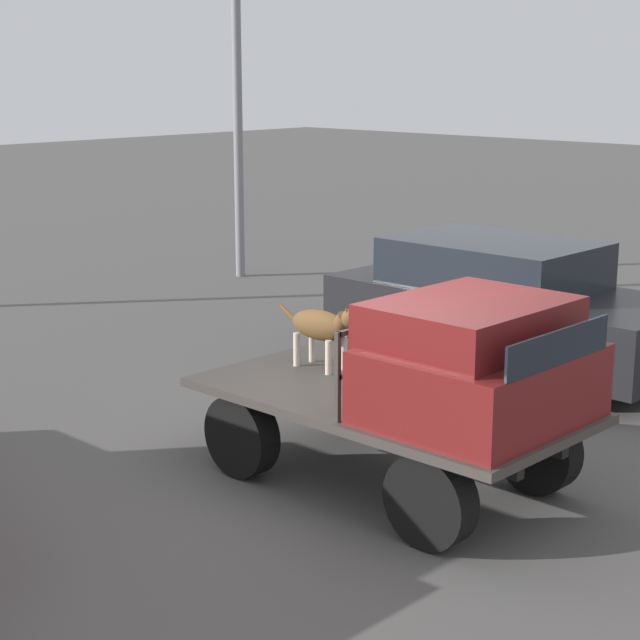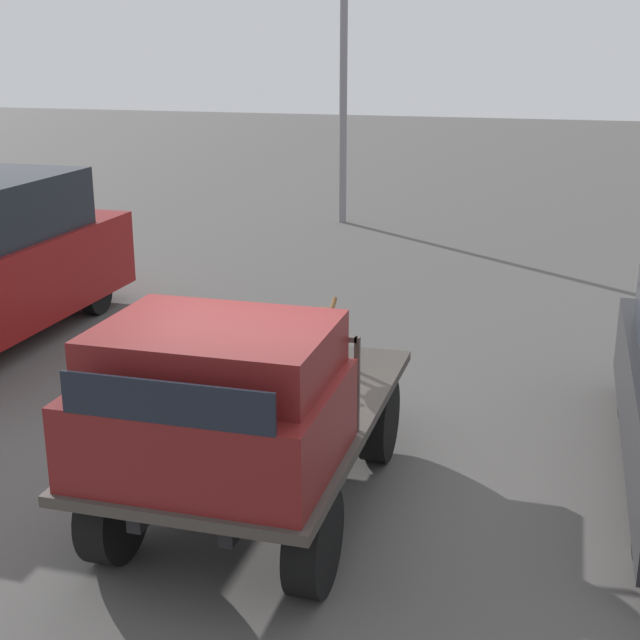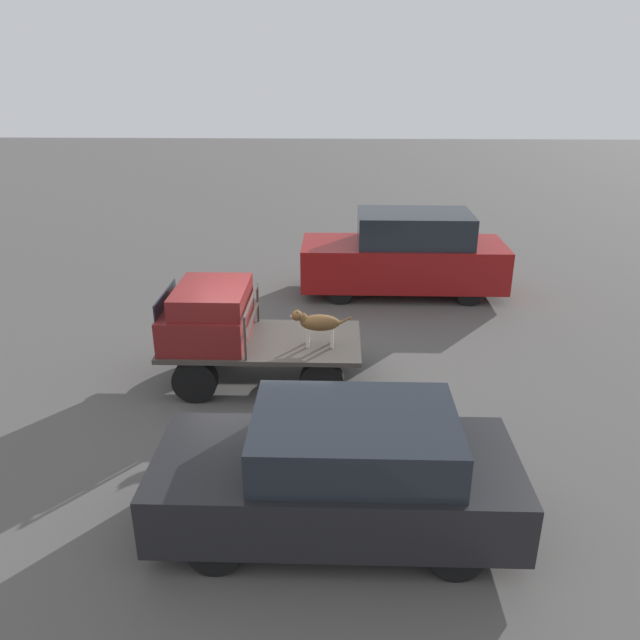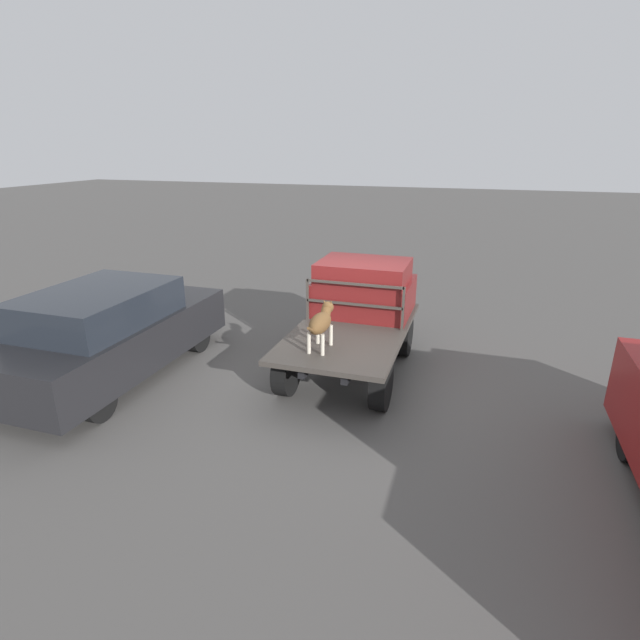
% 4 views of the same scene
% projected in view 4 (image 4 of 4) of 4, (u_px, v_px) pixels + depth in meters
% --- Properties ---
extents(ground_plane, '(80.00, 80.00, 0.00)m').
position_uv_depth(ground_plane, '(350.00, 372.00, 8.70)').
color(ground_plane, '#514F4C').
extents(flatbed_truck, '(3.45, 1.83, 0.82)m').
position_uv_depth(flatbed_truck, '(351.00, 341.00, 8.51)').
color(flatbed_truck, black).
rests_on(flatbed_truck, ground).
extents(truck_cab, '(1.43, 1.71, 0.98)m').
position_uv_depth(truck_cab, '(364.00, 288.00, 9.11)').
color(truck_cab, maroon).
rests_on(truck_cab, flatbed_truck).
extents(truck_headboard, '(0.04, 1.71, 0.75)m').
position_uv_depth(truck_headboard, '(354.00, 297.00, 8.42)').
color(truck_headboard, '#3D3833').
rests_on(truck_headboard, flatbed_truck).
extents(dog, '(1.06, 0.28, 0.68)m').
position_uv_depth(dog, '(321.00, 322.00, 7.49)').
color(dog, beige).
rests_on(dog, flatbed_truck).
extents(parked_sedan, '(4.34, 1.88, 1.57)m').
position_uv_depth(parked_sedan, '(109.00, 332.00, 8.31)').
color(parked_sedan, black).
rests_on(parked_sedan, ground).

